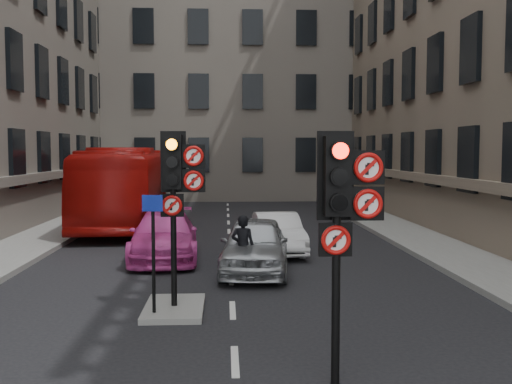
{
  "coord_description": "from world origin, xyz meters",
  "views": [
    {
      "loc": [
        -0.14,
        -7.18,
        3.31
      ],
      "look_at": [
        0.38,
        2.91,
        2.6
      ],
      "focal_mm": 42.0,
      "sensor_mm": 36.0,
      "label": 1
    }
  ],
  "objects": [
    {
      "name": "motorcyclist",
      "position": [
        0.3,
        7.86,
        0.84
      ],
      "size": [
        0.7,
        0.56,
        1.68
      ],
      "primitive_type": "imported",
      "rotation": [
        0.0,
        0.0,
        2.85
      ],
      "color": "black",
      "rests_on": "ground"
    },
    {
      "name": "building_far",
      "position": [
        0.0,
        38.0,
        10.0
      ],
      "size": [
        30.0,
        14.0,
        20.0
      ],
      "primitive_type": "cube",
      "color": "slate",
      "rests_on": "ground"
    },
    {
      "name": "pavement_right",
      "position": [
        7.2,
        12.0,
        0.08
      ],
      "size": [
        3.0,
        50.0,
        0.16
      ],
      "primitive_type": "cube",
      "color": "gray",
      "rests_on": "ground"
    },
    {
      "name": "centre_island",
      "position": [
        -1.2,
        5.0,
        0.06
      ],
      "size": [
        1.2,
        2.0,
        0.12
      ],
      "primitive_type": "cube",
      "color": "gray",
      "rests_on": "ground"
    },
    {
      "name": "signal_far",
      "position": [
        -1.11,
        4.99,
        2.7
      ],
      "size": [
        0.91,
        0.4,
        3.58
      ],
      "color": "black",
      "rests_on": "centre_island"
    },
    {
      "name": "car_white",
      "position": [
        1.53,
        11.87,
        0.64
      ],
      "size": [
        1.62,
        3.96,
        1.28
      ],
      "primitive_type": "imported",
      "rotation": [
        0.0,
        0.0,
        0.07
      ],
      "color": "white",
      "rests_on": "ground"
    },
    {
      "name": "pavement_left",
      "position": [
        -7.2,
        12.0,
        0.08
      ],
      "size": [
        3.0,
        50.0,
        0.16
      ],
      "primitive_type": "cube",
      "color": "gray",
      "rests_on": "ground"
    },
    {
      "name": "signal_near",
      "position": [
        1.49,
        0.99,
        2.58
      ],
      "size": [
        0.91,
        0.4,
        3.58
      ],
      "color": "black",
      "rests_on": "ground"
    },
    {
      "name": "bus_red",
      "position": [
        -4.5,
        19.27,
        1.71
      ],
      "size": [
        3.45,
        12.37,
        3.41
      ],
      "primitive_type": "imported",
      "rotation": [
        0.0,
        0.0,
        0.05
      ],
      "color": "#970D0B",
      "rests_on": "ground"
    },
    {
      "name": "info_sign",
      "position": [
        -1.55,
        4.46,
        1.62
      ],
      "size": [
        0.4,
        0.14,
        2.32
      ],
      "rotation": [
        0.0,
        0.0,
        -0.11
      ],
      "color": "black",
      "rests_on": "centre_island"
    },
    {
      "name": "motorcycle",
      "position": [
        0.35,
        9.74,
        0.49
      ],
      "size": [
        0.52,
        1.65,
        0.98
      ],
      "primitive_type": "imported",
      "rotation": [
        0.0,
        0.0,
        -0.04
      ],
      "color": "black",
      "rests_on": "ground"
    },
    {
      "name": "car_silver",
      "position": [
        0.65,
        8.83,
        0.74
      ],
      "size": [
        2.17,
        4.52,
        1.49
      ],
      "primitive_type": "imported",
      "rotation": [
        0.0,
        0.0,
        -0.1
      ],
      "color": "#A5A9AD",
      "rests_on": "ground"
    },
    {
      "name": "car_pink",
      "position": [
        -2.0,
        10.95,
        0.71
      ],
      "size": [
        2.26,
        4.97,
        1.41
      ],
      "primitive_type": "imported",
      "rotation": [
        0.0,
        0.0,
        0.06
      ],
      "color": "#CD3C96",
      "rests_on": "ground"
    }
  ]
}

